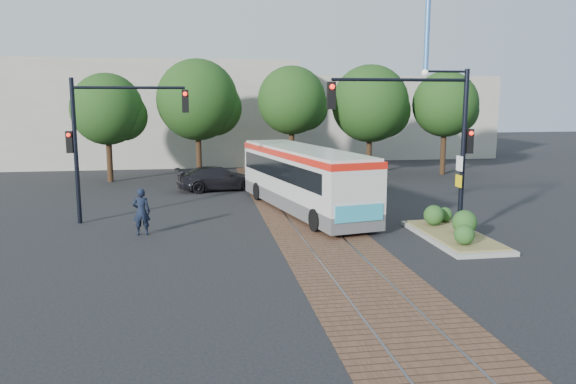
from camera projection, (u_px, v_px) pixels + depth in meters
name	position (u px, v px, depth m)	size (l,w,h in m)	color
ground	(322.00, 237.00, 21.12)	(120.00, 120.00, 0.00)	black
trackbed	(303.00, 215.00, 25.01)	(3.60, 40.00, 0.02)	brown
tree_row	(286.00, 103.00, 36.49)	(26.40, 5.60, 7.67)	#382314
warehouses	(244.00, 114.00, 48.40)	(40.00, 13.00, 8.00)	#ADA899
crane	(427.00, 39.00, 55.23)	(8.00, 0.50, 18.00)	#3F72B2
city_bus	(303.00, 176.00, 25.80)	(4.53, 11.19, 2.93)	#4D4D50
traffic_island	(453.00, 230.00, 20.94)	(2.20, 5.20, 1.13)	gray
signal_pole_main	(432.00, 127.00, 20.24)	(5.49, 0.46, 6.00)	black
signal_pole_left	(103.00, 130.00, 23.07)	(4.99, 0.34, 6.00)	black
officer	(141.00, 212.00, 21.35)	(0.66, 0.43, 1.81)	black
parked_car	(218.00, 178.00, 31.81)	(1.90, 4.67, 1.35)	black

